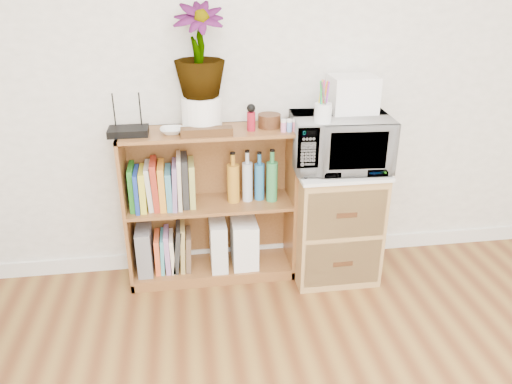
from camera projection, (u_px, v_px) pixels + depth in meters
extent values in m
cube|color=white|center=(264.00, 251.00, 3.34)|extent=(4.00, 0.02, 0.10)
cube|color=brown|center=(211.00, 206.00, 2.99)|extent=(1.00, 0.30, 0.95)
cube|color=#9E7542|center=(334.00, 222.00, 3.08)|extent=(0.50, 0.45, 0.70)
imported|color=white|center=(340.00, 142.00, 2.85)|extent=(0.57, 0.40, 0.30)
cylinder|color=white|center=(323.00, 113.00, 2.66)|extent=(0.09, 0.09, 0.10)
cube|color=white|center=(353.00, 94.00, 2.84)|extent=(0.26, 0.22, 0.20)
cube|color=black|center=(128.00, 131.00, 2.72)|extent=(0.22, 0.15, 0.04)
imported|color=silver|center=(172.00, 131.00, 2.74)|extent=(0.13, 0.13, 0.03)
cylinder|color=white|center=(202.00, 113.00, 2.77)|extent=(0.22, 0.22, 0.19)
imported|color=#3A742E|center=(199.00, 51.00, 2.63)|extent=(0.27, 0.27, 0.49)
cube|color=#39230F|center=(207.00, 132.00, 2.70)|extent=(0.28, 0.07, 0.05)
cylinder|color=maroon|center=(251.00, 121.00, 2.77)|extent=(0.05, 0.05, 0.11)
cylinder|color=#391D0F|center=(269.00, 121.00, 2.84)|extent=(0.13, 0.13, 0.08)
cube|color=pink|center=(289.00, 127.00, 2.76)|extent=(0.11, 0.04, 0.06)
cube|color=slate|center=(145.00, 249.00, 3.05)|extent=(0.09, 0.23, 0.29)
cube|color=silver|center=(218.00, 243.00, 3.09)|extent=(0.10, 0.25, 0.31)
cube|color=white|center=(240.00, 242.00, 3.11)|extent=(0.10, 0.24, 0.30)
cube|color=white|center=(249.00, 242.00, 3.12)|extent=(0.09, 0.24, 0.29)
cube|color=#217820|center=(132.00, 187.00, 2.87)|extent=(0.03, 0.20, 0.26)
cube|color=navy|center=(138.00, 188.00, 2.88)|extent=(0.03, 0.20, 0.24)
cube|color=gold|center=(143.00, 188.00, 2.88)|extent=(0.04, 0.20, 0.24)
cube|color=beige|center=(149.00, 186.00, 2.88)|extent=(0.04, 0.20, 0.26)
cube|color=#A32C1C|center=(155.00, 184.00, 2.88)|extent=(0.04, 0.20, 0.29)
cube|color=orange|center=(162.00, 185.00, 2.89)|extent=(0.04, 0.20, 0.26)
cube|color=teal|center=(169.00, 187.00, 2.90)|extent=(0.03, 0.20, 0.23)
cube|color=slate|center=(175.00, 184.00, 2.90)|extent=(0.04, 0.20, 0.27)
cube|color=beige|center=(179.00, 180.00, 2.90)|extent=(0.03, 0.20, 0.31)
cube|color=#262626|center=(185.00, 181.00, 2.90)|extent=(0.04, 0.20, 0.30)
cube|color=#A5A54C|center=(192.00, 183.00, 2.92)|extent=(0.04, 0.20, 0.26)
cylinder|color=#BE8023|center=(233.00, 178.00, 2.94)|extent=(0.07, 0.07, 0.30)
cylinder|color=silver|center=(247.00, 177.00, 2.95)|extent=(0.06, 0.06, 0.31)
cylinder|color=#236DA6|center=(260.00, 177.00, 2.96)|extent=(0.06, 0.06, 0.29)
cylinder|color=#328B4A|center=(271.00, 175.00, 2.97)|extent=(0.07, 0.07, 0.31)
cube|color=#EA5729|center=(158.00, 252.00, 3.07)|extent=(0.03, 0.19, 0.23)
cube|color=teal|center=(163.00, 251.00, 3.07)|extent=(0.03, 0.19, 0.24)
cube|color=#A372AC|center=(167.00, 250.00, 3.07)|extent=(0.03, 0.19, 0.26)
cube|color=#FDE7C5|center=(173.00, 251.00, 3.08)|extent=(0.03, 0.19, 0.23)
cube|color=#292929|center=(177.00, 246.00, 3.07)|extent=(0.07, 0.19, 0.29)
cube|color=#A28C4B|center=(183.00, 246.00, 3.08)|extent=(0.04, 0.19, 0.29)
cube|color=brown|center=(188.00, 249.00, 3.09)|extent=(0.04, 0.19, 0.24)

